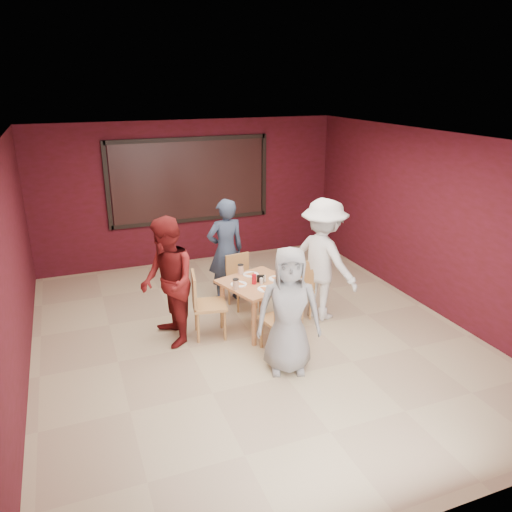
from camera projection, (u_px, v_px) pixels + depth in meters
name	position (u px, v px, depth m)	size (l,w,h in m)	color
floor	(254.00, 336.00, 7.23)	(7.00, 7.00, 0.00)	#C5B388
window_blinds	(190.00, 181.00, 9.71)	(3.00, 0.02, 1.50)	black
dining_table	(258.00, 287.00, 7.27)	(1.18, 1.18, 0.89)	tan
chair_front	(283.00, 317.00, 6.63)	(0.52, 0.52, 0.93)	#B99048
chair_back	(241.00, 277.00, 8.08)	(0.46, 0.46, 0.85)	#B99048
chair_left	(204.00, 301.00, 7.07)	(0.54, 0.54, 0.97)	#B99048
chair_right	(298.00, 286.00, 7.64)	(0.57, 0.57, 0.92)	#B99048
diner_front	(289.00, 311.00, 6.16)	(0.80, 0.52, 1.64)	gray
diner_back	(226.00, 251.00, 8.15)	(0.63, 0.42, 1.74)	#2C384F
diner_left	(167.00, 282.00, 6.79)	(0.88, 0.69, 1.81)	maroon
diner_right	(323.00, 260.00, 7.53)	(1.21, 0.70, 1.88)	white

